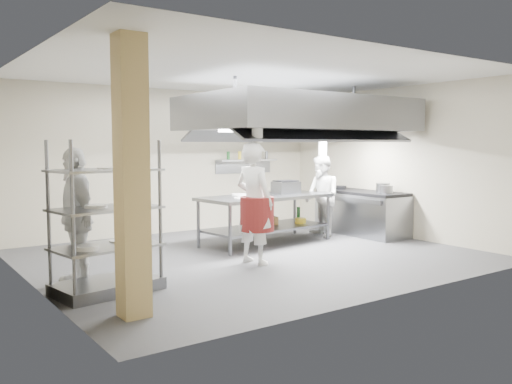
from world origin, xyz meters
TOP-DOWN VIEW (x-y plane):
  - floor at (0.00, 0.00)m, footprint 7.00×7.00m
  - ceiling at (0.00, 0.00)m, footprint 7.00×7.00m
  - wall_back at (0.00, 3.00)m, footprint 7.00×0.00m
  - wall_left at (-3.50, 0.00)m, footprint 0.00×6.00m
  - wall_right at (3.50, 0.00)m, footprint 0.00×6.00m
  - column at (-2.90, -1.90)m, footprint 0.30×0.30m
  - exhaust_hood at (1.30, 0.40)m, footprint 4.00×2.50m
  - hood_strip_a at (0.40, 0.40)m, footprint 1.60×0.12m
  - hood_strip_b at (2.20, 0.40)m, footprint 1.60×0.12m
  - wall_shelf at (1.80, 2.84)m, footprint 1.50×0.28m
  - island at (0.82, 0.77)m, footprint 2.69×1.33m
  - island_worktop at (0.82, 0.77)m, footprint 2.69×1.33m
  - island_undershelf at (0.82, 0.77)m, footprint 2.47×1.20m
  - pass_rack at (-2.80, -0.81)m, footprint 1.38×0.94m
  - cooking_range at (3.08, 0.50)m, footprint 0.80×2.00m
  - range_top at (3.08, 0.50)m, footprint 0.78×1.96m
  - chef_head at (-0.34, -0.51)m, footprint 0.59×0.77m
  - chef_line at (2.18, 0.73)m, footprint 0.80×0.92m
  - chef_plating at (-3.00, -0.23)m, footprint 0.50×1.09m
  - griddle at (1.36, 0.85)m, footprint 0.48×0.38m
  - wicker_basket at (0.99, 0.95)m, footprint 0.38×0.29m
  - stockpot at (3.14, -0.01)m, footprint 0.27×0.27m
  - plate_stack at (-2.80, -0.81)m, footprint 0.28×0.28m

SIDE VIEW (x-z plane):
  - floor at x=0.00m, z-range 0.00..0.00m
  - island_undershelf at x=0.82m, z-range 0.28..0.32m
  - wicker_basket at x=0.99m, z-range 0.32..0.47m
  - cooking_range at x=3.08m, z-range 0.00..0.84m
  - island at x=0.82m, z-range 0.00..0.91m
  - plate_stack at x=-2.80m, z-range 0.58..0.64m
  - chef_line at x=2.18m, z-range 0.00..1.64m
  - range_top at x=3.08m, z-range 0.84..0.90m
  - island_worktop at x=0.82m, z-range 0.85..0.91m
  - chef_plating at x=-3.00m, z-range 0.00..1.82m
  - chef_head at x=-0.34m, z-range 0.00..1.89m
  - pass_rack at x=-2.80m, z-range 0.00..1.91m
  - stockpot at x=3.14m, z-range 0.90..1.09m
  - griddle at x=1.36m, z-range 0.91..1.14m
  - wall_back at x=0.00m, z-range -2.00..5.00m
  - wall_left at x=-3.50m, z-range -1.50..4.50m
  - wall_right at x=3.50m, z-range -1.50..4.50m
  - column at x=-2.90m, z-range 0.00..3.00m
  - wall_shelf at x=1.80m, z-range 1.48..1.52m
  - hood_strip_a at x=0.40m, z-range 2.06..2.10m
  - hood_strip_b at x=2.20m, z-range 2.06..2.10m
  - exhaust_hood at x=1.30m, z-range 2.10..2.70m
  - ceiling at x=0.00m, z-range 3.00..3.00m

